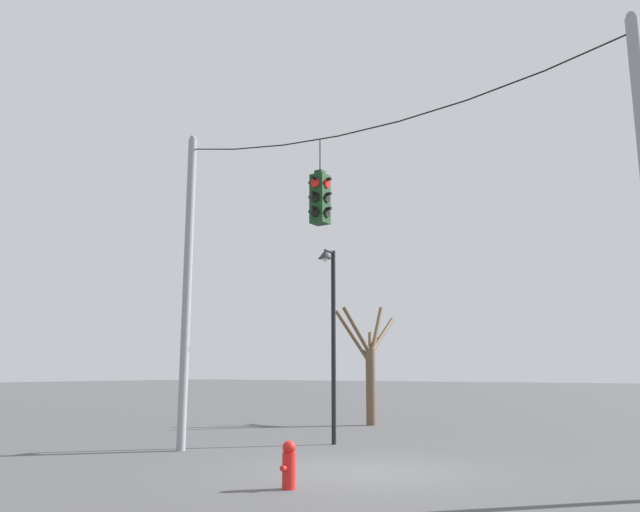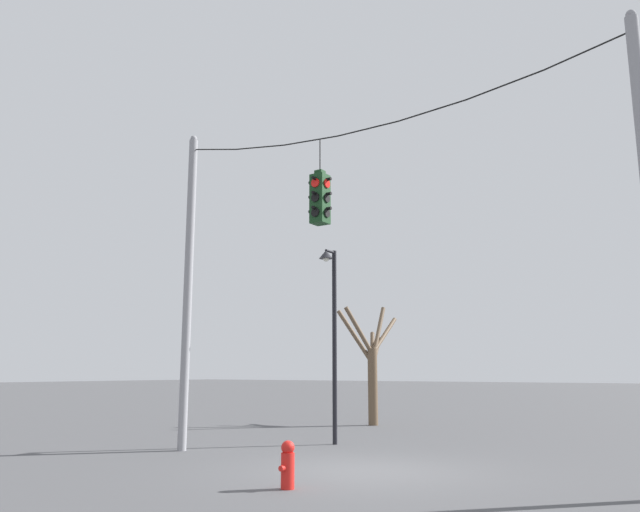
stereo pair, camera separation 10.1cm
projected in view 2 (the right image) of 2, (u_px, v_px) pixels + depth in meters
name	position (u px, v px, depth m)	size (l,w,h in m)	color
ground_plane	(364.00, 471.00, 11.74)	(200.00, 200.00, 0.00)	#4C4C4F
utility_pole_left	(188.00, 286.00, 15.52)	(0.21, 0.21, 7.91)	gray
span_wire	(367.00, 120.00, 13.28)	(10.33, 0.03, 0.63)	black
traffic_light_near_left_pole	(320.00, 198.00, 13.66)	(0.58, 0.58, 1.94)	#143819
street_lamp	(332.00, 314.00, 16.58)	(0.37, 0.66, 5.09)	black
bare_tree	(372.00, 363.00, 22.39)	(1.47, 3.10, 4.27)	brown
fire_hydrant	(288.00, 464.00, 10.04)	(0.22, 0.30, 0.75)	red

